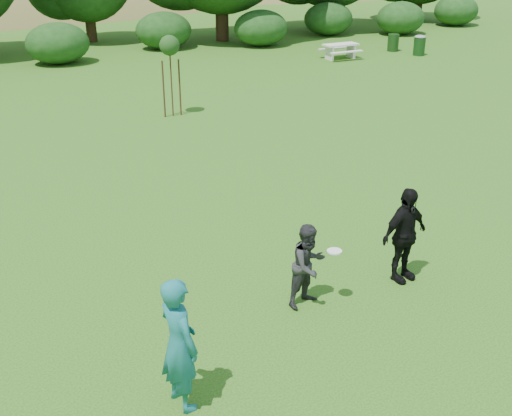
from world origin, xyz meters
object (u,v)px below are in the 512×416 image
at_px(trash_can_lidded, 419,45).
at_px(sapling, 170,48).
at_px(player_black, 404,235).
at_px(trash_can_near, 393,43).
at_px(player_teal, 179,344).
at_px(player_grey, 309,265).
at_px(picnic_table, 341,49).

bearing_deg(trash_can_lidded, sapling, -160.90).
relative_size(player_black, trash_can_near, 2.11).
bearing_deg(sapling, player_black, -89.43).
bearing_deg(player_teal, player_grey, -74.57).
distance_m(player_teal, picnic_table, 26.29).
bearing_deg(trash_can_lidded, player_black, -129.93).
relative_size(picnic_table, trash_can_lidded, 1.71).
relative_size(player_grey, trash_can_near, 1.74).
bearing_deg(trash_can_near, trash_can_lidded, -73.46).
xyz_separation_m(player_teal, trash_can_near, (19.88, 21.37, -0.58)).
relative_size(player_teal, trash_can_lidded, 1.96).
height_order(player_black, trash_can_near, player_black).
bearing_deg(player_grey, picnic_table, 39.65).
height_order(trash_can_near, picnic_table, trash_can_near).
relative_size(player_black, picnic_table, 1.05).
distance_m(player_teal, trash_can_lidded, 28.38).
relative_size(player_black, trash_can_lidded, 1.81).
bearing_deg(player_teal, player_black, -85.25).
xyz_separation_m(player_teal, player_grey, (2.97, 1.51, -0.24)).
height_order(player_black, sapling, sapling).
xyz_separation_m(trash_can_near, trash_can_lidded, (0.47, -1.60, 0.09)).
bearing_deg(sapling, player_grey, -98.54).
height_order(player_teal, trash_can_lidded, player_teal).
bearing_deg(player_black, trash_can_near, 43.14).
bearing_deg(trash_can_lidded, player_grey, -133.59).
relative_size(player_teal, trash_can_near, 2.28).
xyz_separation_m(trash_can_near, sapling, (-14.97, -6.94, 1.97)).
height_order(trash_can_near, sapling, sapling).
bearing_deg(player_black, sapling, 80.44).
distance_m(player_teal, player_grey, 3.34).
xyz_separation_m(player_grey, player_black, (2.07, -0.04, 0.16)).
distance_m(player_black, picnic_table, 22.25).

